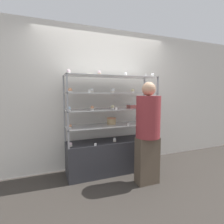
% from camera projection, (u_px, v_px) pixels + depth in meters
% --- Properties ---
extents(ground_plane, '(20.00, 20.00, 0.00)m').
position_uv_depth(ground_plane, '(112.00, 171.00, 3.16)').
color(ground_plane, '#38332D').
extents(back_wall, '(8.00, 0.05, 2.60)m').
position_uv_depth(back_wall, '(105.00, 98.00, 3.37)').
color(back_wall, silver).
rests_on(back_wall, ground_plane).
extents(display_base, '(1.59, 0.46, 0.57)m').
position_uv_depth(display_base, '(112.00, 156.00, 3.13)').
color(display_base, '#333338').
rests_on(display_base, ground_plane).
extents(display_riser_lower, '(1.59, 0.46, 0.28)m').
position_uv_depth(display_riser_lower, '(112.00, 126.00, 3.07)').
color(display_riser_lower, '#99999E').
rests_on(display_riser_lower, display_base).
extents(display_riser_middle, '(1.59, 0.46, 0.28)m').
position_uv_depth(display_riser_middle, '(112.00, 110.00, 3.04)').
color(display_riser_middle, '#99999E').
rests_on(display_riser_middle, display_riser_lower).
extents(display_riser_upper, '(1.59, 0.46, 0.28)m').
position_uv_depth(display_riser_upper, '(112.00, 93.00, 3.01)').
color(display_riser_upper, '#99999E').
rests_on(display_riser_upper, display_riser_middle).
extents(display_riser_top, '(1.59, 0.46, 0.28)m').
position_uv_depth(display_riser_top, '(112.00, 77.00, 2.98)').
color(display_riser_top, '#99999E').
rests_on(display_riser_top, display_riser_upper).
extents(layer_cake_centerpiece, '(0.16, 0.16, 0.12)m').
position_uv_depth(layer_cake_centerpiece, '(111.00, 121.00, 3.13)').
color(layer_cake_centerpiece, '#DBBC84').
rests_on(layer_cake_centerpiece, display_riser_lower).
extents(sheet_cake_frosted, '(0.23, 0.17, 0.07)m').
position_uv_depth(sheet_cake_frosted, '(134.00, 106.00, 3.19)').
color(sheet_cake_frosted, '#C66660').
rests_on(sheet_cake_frosted, display_riser_middle).
extents(cupcake_0, '(0.05, 0.05, 0.07)m').
position_uv_depth(cupcake_0, '(71.00, 144.00, 2.73)').
color(cupcake_0, beige).
rests_on(cupcake_0, display_base).
extents(cupcake_1, '(0.05, 0.05, 0.07)m').
position_uv_depth(cupcake_1, '(115.00, 140.00, 3.00)').
color(cupcake_1, beige).
rests_on(cupcake_1, display_base).
extents(cupcake_2, '(0.05, 0.05, 0.07)m').
position_uv_depth(cupcake_2, '(150.00, 136.00, 3.31)').
color(cupcake_2, '#CCB28C').
rests_on(cupcake_2, display_base).
extents(price_tag_0, '(0.04, 0.00, 0.04)m').
position_uv_depth(price_tag_0, '(95.00, 144.00, 2.77)').
color(price_tag_0, white).
rests_on(price_tag_0, display_base).
extents(cupcake_3, '(0.05, 0.05, 0.06)m').
position_uv_depth(cupcake_3, '(70.00, 126.00, 2.76)').
color(cupcake_3, white).
rests_on(cupcake_3, display_riser_lower).
extents(cupcake_4, '(0.05, 0.05, 0.06)m').
position_uv_depth(cupcake_4, '(150.00, 121.00, 3.28)').
color(cupcake_4, white).
rests_on(cupcake_4, display_riser_lower).
extents(price_tag_1, '(0.04, 0.00, 0.04)m').
position_uv_depth(price_tag_1, '(128.00, 125.00, 2.95)').
color(price_tag_1, white).
rests_on(price_tag_1, display_riser_lower).
extents(cupcake_5, '(0.06, 0.06, 0.07)m').
position_uv_depth(cupcake_5, '(69.00, 109.00, 2.65)').
color(cupcake_5, white).
rests_on(cupcake_5, display_riser_middle).
extents(cupcake_6, '(0.06, 0.06, 0.07)m').
position_uv_depth(cupcake_6, '(92.00, 108.00, 2.80)').
color(cupcake_6, white).
rests_on(cupcake_6, display_riser_middle).
extents(cupcake_7, '(0.06, 0.06, 0.07)m').
position_uv_depth(cupcake_7, '(113.00, 107.00, 2.98)').
color(cupcake_7, white).
rests_on(cupcake_7, display_riser_middle).
extents(cupcake_8, '(0.06, 0.06, 0.07)m').
position_uv_depth(cupcake_8, '(152.00, 106.00, 3.20)').
color(cupcake_8, white).
rests_on(cupcake_8, display_riser_middle).
extents(price_tag_2, '(0.04, 0.00, 0.04)m').
position_uv_depth(price_tag_2, '(116.00, 109.00, 2.84)').
color(price_tag_2, white).
rests_on(price_tag_2, display_riser_middle).
extents(cupcake_9, '(0.06, 0.06, 0.07)m').
position_uv_depth(cupcake_9, '(70.00, 90.00, 2.67)').
color(cupcake_9, white).
rests_on(cupcake_9, display_riser_upper).
extents(cupcake_10, '(0.06, 0.06, 0.07)m').
position_uv_depth(cupcake_10, '(92.00, 91.00, 2.83)').
color(cupcake_10, beige).
rests_on(cupcake_10, display_riser_upper).
extents(cupcake_11, '(0.06, 0.06, 0.07)m').
position_uv_depth(cupcake_11, '(113.00, 91.00, 2.93)').
color(cupcake_11, beige).
rests_on(cupcake_11, display_riser_upper).
extents(cupcake_12, '(0.06, 0.06, 0.07)m').
position_uv_depth(cupcake_12, '(133.00, 91.00, 3.07)').
color(cupcake_12, white).
rests_on(cupcake_12, display_riser_upper).
extents(cupcake_13, '(0.06, 0.06, 0.07)m').
position_uv_depth(cupcake_13, '(151.00, 91.00, 3.20)').
color(cupcake_13, '#CCB28C').
rests_on(cupcake_13, display_riser_upper).
extents(price_tag_3, '(0.04, 0.00, 0.04)m').
position_uv_depth(price_tag_3, '(89.00, 91.00, 2.64)').
color(price_tag_3, white).
rests_on(price_tag_3, display_riser_upper).
extents(cupcake_14, '(0.06, 0.06, 0.07)m').
position_uv_depth(cupcake_14, '(69.00, 72.00, 2.67)').
color(cupcake_14, white).
rests_on(cupcake_14, display_riser_top).
extents(cupcake_15, '(0.06, 0.06, 0.07)m').
position_uv_depth(cupcake_15, '(99.00, 73.00, 2.80)').
color(cupcake_15, '#CCB28C').
rests_on(cupcake_15, display_riser_top).
extents(cupcake_16, '(0.06, 0.06, 0.07)m').
position_uv_depth(cupcake_16, '(125.00, 74.00, 3.03)').
color(cupcake_16, white).
rests_on(cupcake_16, display_riser_top).
extents(cupcake_17, '(0.06, 0.06, 0.07)m').
position_uv_depth(cupcake_17, '(153.00, 75.00, 3.16)').
color(cupcake_17, white).
rests_on(cupcake_17, display_riser_top).
extents(price_tag_4, '(0.04, 0.00, 0.04)m').
position_uv_depth(price_tag_4, '(146.00, 75.00, 2.98)').
color(price_tag_4, white).
rests_on(price_tag_4, display_riser_top).
extents(donut_glazed, '(0.12, 0.12, 0.03)m').
position_uv_depth(donut_glazed, '(90.00, 74.00, 2.85)').
color(donut_glazed, '#EFE5CC').
rests_on(donut_glazed, display_riser_top).
extents(customer_figure, '(0.37, 0.37, 1.57)m').
position_uv_depth(customer_figure, '(148.00, 130.00, 2.66)').
color(customer_figure, brown).
rests_on(customer_figure, ground_plane).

